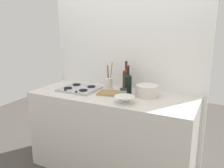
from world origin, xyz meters
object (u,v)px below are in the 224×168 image
mixing_bowl (125,99)px  wine_bottle_mid_left (128,84)px  utensil_crock (109,83)px  plate_stack (147,91)px  wine_bottle_leftmost (126,79)px  stovetop_hob (80,89)px  cutting_board (110,93)px  condiment_jar_front (123,93)px

mixing_bowl → wine_bottle_mid_left: bearing=105.7°
utensil_crock → wine_bottle_mid_left: bearing=-21.8°
plate_stack → wine_bottle_leftmost: size_ratio=0.71×
wine_bottle_mid_left → wine_bottle_leftmost: bearing=120.1°
plate_stack → mixing_bowl: (-0.13, -0.30, -0.02)m
wine_bottle_mid_left → mixing_bowl: 0.30m
stovetop_hob → cutting_board: size_ratio=1.54×
mixing_bowl → plate_stack: bearing=67.2°
mixing_bowl → condiment_jar_front: condiment_jar_front is taller
plate_stack → mixing_bowl: size_ratio=1.19×
stovetop_hob → wine_bottle_mid_left: bearing=5.8°
utensil_crock → cutting_board: size_ratio=1.20×
utensil_crock → condiment_jar_front: 0.38m
stovetop_hob → cutting_board: (0.40, 0.01, -0.00)m
utensil_crock → cutting_board: bearing=-58.4°
plate_stack → mixing_bowl: 0.33m
stovetop_hob → wine_bottle_mid_left: size_ratio=1.28×
plate_stack → cutting_board: size_ratio=0.89×
stovetop_hob → utensil_crock: (0.30, 0.17, 0.06)m
cutting_board → mixing_bowl: bearing=-39.9°
plate_stack → wine_bottle_leftmost: (-0.29, 0.12, 0.07)m
wine_bottle_mid_left → plate_stack: bearing=8.5°
wine_bottle_leftmost → utensil_crock: size_ratio=1.05×
stovetop_hob → wine_bottle_mid_left: 0.60m
plate_stack → utensil_crock: utensil_crock is taller
utensil_crock → plate_stack: bearing=-9.8°
wine_bottle_mid_left → cutting_board: wine_bottle_mid_left is taller
plate_stack → condiment_jar_front: bearing=-142.9°
plate_stack → utensil_crock: 0.50m
wine_bottle_leftmost → wine_bottle_mid_left: (0.09, -0.15, -0.01)m
wine_bottle_leftmost → wine_bottle_mid_left: wine_bottle_leftmost is taller
wine_bottle_mid_left → mixing_bowl: (0.08, -0.27, -0.08)m
condiment_jar_front → wine_bottle_leftmost: bearing=107.9°
mixing_bowl → wine_bottle_leftmost: bearing=111.2°
cutting_board → stovetop_hob: bearing=-179.2°
stovetop_hob → plate_stack: plate_stack is taller
stovetop_hob → utensil_crock: 0.35m
stovetop_hob → utensil_crock: bearing=30.5°
wine_bottle_leftmost → cutting_board: bearing=-114.7°
wine_bottle_mid_left → condiment_jar_front: bearing=-89.8°
plate_stack → condiment_jar_front: plate_stack is taller
plate_stack → cutting_board: (-0.39, -0.08, -0.05)m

